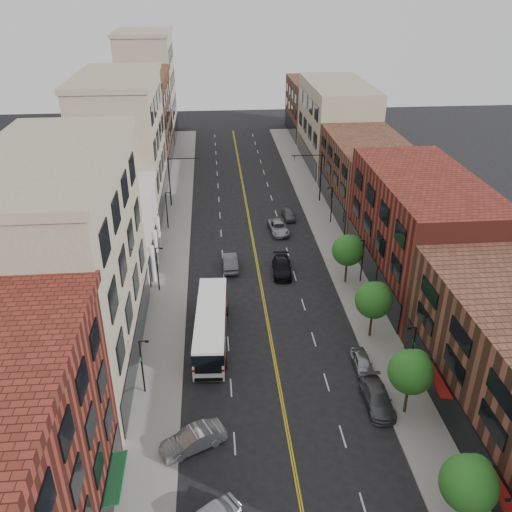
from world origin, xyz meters
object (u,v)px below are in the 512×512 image
object	(u,v)px
car_parked_mid	(377,398)
car_lane_b	(279,228)
city_bus	(211,324)
car_lane_c	(289,214)
car_lane_behind	(230,262)
car_angle_b	(193,439)
car_parked_far	(362,363)
car_lane_a	(282,267)

from	to	relation	value
car_parked_mid	car_lane_b	xyz separation A→B (m)	(-3.85, 32.66, -0.02)
city_bus	car_lane_c	size ratio (longest dim) A/B	3.27
car_parked_mid	car_lane_behind	xyz separation A→B (m)	(-10.59, 23.43, 0.06)
car_angle_b	car_lane_b	size ratio (longest dim) A/B	0.94
city_bus	car_parked_mid	xyz separation A→B (m)	(12.90, -9.72, -1.11)
car_lane_behind	car_lane_c	world-z (taller)	car_lane_behind
car_parked_mid	car_parked_far	bearing A→B (deg)	90.33
city_bus	car_lane_a	xyz separation A→B (m)	(8.11, 12.04, -1.07)
car_angle_b	car_parked_far	world-z (taller)	car_angle_b
car_lane_a	car_parked_far	bearing A→B (deg)	-70.46
car_angle_b	car_parked_far	xyz separation A→B (m)	(14.35, 7.60, -0.13)
car_parked_mid	car_parked_far	world-z (taller)	car_parked_mid
car_lane_a	car_lane_b	size ratio (longest dim) A/B	1.04
car_angle_b	car_parked_mid	xyz separation A→B (m)	(14.35, 3.09, -0.06)
car_lane_b	car_lane_c	xyz separation A→B (m)	(1.95, 4.36, -0.05)
city_bus	car_angle_b	distance (m)	12.93
city_bus	car_parked_mid	world-z (taller)	city_bus
car_parked_mid	car_lane_behind	world-z (taller)	car_lane_behind
car_lane_a	car_lane_c	size ratio (longest dim) A/B	1.38
car_lane_b	car_lane_a	bearing A→B (deg)	-99.46
car_lane_behind	car_lane_b	size ratio (longest dim) A/B	0.94
car_lane_behind	car_angle_b	bearing A→B (deg)	81.23
car_lane_behind	car_lane_b	world-z (taller)	car_lane_behind
car_parked_far	car_lane_behind	distance (m)	21.68
car_lane_b	car_lane_c	size ratio (longest dim) A/B	1.32
car_parked_mid	car_lane_a	world-z (taller)	car_lane_a
city_bus	car_lane_b	world-z (taller)	city_bus
city_bus	car_lane_b	size ratio (longest dim) A/B	2.48
car_lane_behind	car_lane_a	world-z (taller)	car_lane_behind
car_lane_a	car_parked_mid	bearing A→B (deg)	-73.56
car_parked_mid	car_lane_c	distance (m)	37.07
car_lane_behind	car_lane_a	size ratio (longest dim) A/B	0.90
car_angle_b	car_parked_far	distance (m)	16.24
car_lane_b	city_bus	bearing A→B (deg)	-116.05
car_parked_far	car_lane_b	distance (m)	28.41
car_lane_behind	car_lane_c	distance (m)	16.13
car_angle_b	car_lane_behind	world-z (taller)	car_lane_behind
car_angle_b	car_lane_a	xyz separation A→B (m)	(9.56, 24.85, -0.02)
city_bus	car_lane_behind	size ratio (longest dim) A/B	2.63
car_parked_far	car_lane_a	distance (m)	17.91
car_angle_b	car_lane_behind	xyz separation A→B (m)	(3.76, 26.52, 0.00)
city_bus	car_lane_behind	world-z (taller)	city_bus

